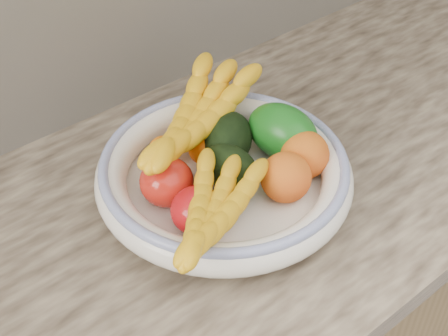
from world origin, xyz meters
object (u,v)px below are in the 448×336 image
at_px(green_mango, 283,132).
at_px(banana_bunch_front, 212,216).
at_px(banana_bunch_back, 196,124).
at_px(fruit_bowl, 224,174).

relative_size(green_mango, banana_bunch_front, 0.48).
relative_size(banana_bunch_back, banana_bunch_front, 1.28).
bearing_deg(fruit_bowl, banana_bunch_back, 81.76).
distance_m(fruit_bowl, green_mango, 0.12).
bearing_deg(banana_bunch_front, green_mango, -12.80).
relative_size(fruit_bowl, green_mango, 3.17).
height_order(green_mango, banana_bunch_back, banana_bunch_back).
distance_m(banana_bunch_back, banana_bunch_front, 0.20).
height_order(fruit_bowl, green_mango, green_mango).
bearing_deg(green_mango, fruit_bowl, 166.65).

